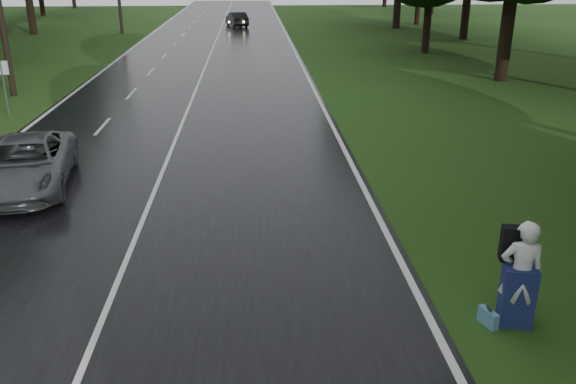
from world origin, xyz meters
name	(u,v)px	position (x,y,z in m)	size (l,w,h in m)	color
ground	(93,344)	(0.00, 0.00, 0.00)	(160.00, 160.00, 0.00)	#214314
road	(195,93)	(0.00, 20.00, 0.02)	(12.00, 140.00, 0.04)	black
lane_center	(195,93)	(0.00, 20.00, 0.04)	(0.12, 140.00, 0.01)	silver
grey_car	(25,164)	(-3.56, 7.50, 0.73)	(2.29, 4.98, 1.38)	#47494C
far_car	(237,19)	(1.46, 50.67, 0.71)	(1.43, 4.09, 1.35)	black
hitchhiker	(519,277)	(7.24, 0.18, 0.92)	(0.80, 0.74, 1.98)	silver
suitcase	(488,318)	(6.77, 0.14, 0.15)	(0.12, 0.42, 0.30)	teal
utility_pole_mid	(14,96)	(-8.50, 20.09, 0.00)	(1.80, 0.28, 10.46)	black
utility_pole_far	(122,33)	(-8.50, 45.95, 0.00)	(1.80, 0.28, 9.88)	black
road_sign_b	(10,117)	(-7.20, 15.96, 0.00)	(0.54, 0.10, 2.26)	white
tree_left_f	(34,34)	(-15.94, 45.52, 0.00)	(9.64, 9.64, 15.07)	black
tree_right_d	(500,80)	(15.98, 22.39, 0.00)	(9.41, 9.41, 14.70)	black
tree_right_e	(425,53)	(14.79, 32.72, 0.00)	(7.88, 7.88, 12.31)	black
tree_right_f	(396,28)	(16.41, 48.35, 0.00)	(11.03, 11.03, 17.24)	black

